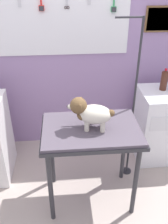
{
  "coord_description": "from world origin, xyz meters",
  "views": [
    {
      "loc": [
        -0.1,
        -1.61,
        2.11
      ],
      "look_at": [
        0.06,
        0.24,
        1.02
      ],
      "focal_mm": 40.84,
      "sensor_mm": 36.0,
      "label": 1
    }
  ],
  "objects": [
    {
      "name": "cabinet_right",
      "position": [
        1.1,
        0.84,
        0.43
      ],
      "size": [
        0.68,
        0.54,
        0.87
      ],
      "color": "white",
      "rests_on": "ground"
    },
    {
      "name": "rear_wall_panel",
      "position": [
        -0.0,
        1.28,
        1.17
      ],
      "size": [
        4.0,
        0.11,
        2.3
      ],
      "color": "#9B7CAC",
      "rests_on": "ground"
    },
    {
      "name": "grooming_table",
      "position": [
        0.12,
        0.24,
        0.76
      ],
      "size": [
        0.88,
        0.6,
        0.86
      ],
      "color": "#2D2D33",
      "rests_on": "ground"
    },
    {
      "name": "dog",
      "position": [
        0.11,
        0.23,
        1.01
      ],
      "size": [
        0.4,
        0.23,
        0.29
      ],
      "color": "beige",
      "rests_on": "grooming_table"
    },
    {
      "name": "grooming_arm",
      "position": [
        0.58,
        0.55,
        0.81
      ],
      "size": [
        0.3,
        0.11,
        1.73
      ],
      "color": "#2D2D33",
      "rests_on": "ground"
    },
    {
      "name": "ground",
      "position": [
        0.0,
        0.0,
        -0.02
      ],
      "size": [
        4.4,
        4.0,
        0.04
      ],
      "primitive_type": "cube",
      "color": "#B2A399"
    },
    {
      "name": "soda_bottle",
      "position": [
        1.01,
        0.91,
        0.98
      ],
      "size": [
        0.08,
        0.08,
        0.25
      ],
      "color": "#482419",
      "rests_on": "cabinet_right"
    }
  ]
}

